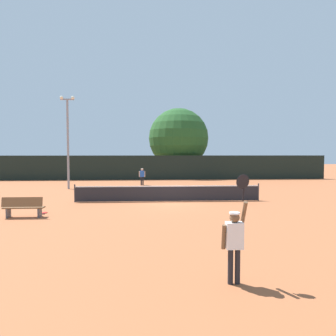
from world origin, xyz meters
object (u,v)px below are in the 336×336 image
object	(u,v)px
light_pole	(68,136)
tennis_ball	(139,199)
parked_car_near	(103,169)
spare_racket	(44,213)
parked_car_far	(205,169)
courtside_bench	(23,207)
parked_car_mid	(175,170)
player_serving	(235,236)
large_tree	(179,138)
player_receiving	(142,175)

from	to	relation	value
light_pole	tennis_ball	bearing A→B (deg)	-45.08
light_pole	parked_car_near	size ratio (longest dim) A/B	1.75
spare_racket	parked_car_near	size ratio (longest dim) A/B	0.12
spare_racket	parked_car_far	world-z (taller)	parked_car_far
tennis_ball	courtside_bench	xyz separation A→B (m)	(-5.04, -4.89, 0.45)
parked_car_mid	player_serving	bearing A→B (deg)	-93.73
large_tree	player_receiving	bearing A→B (deg)	-113.59
parked_car_mid	parked_car_far	distance (m)	4.33
tennis_ball	parked_car_mid	distance (m)	20.26
player_receiving	parked_car_far	xyz separation A→B (m)	(8.13, 12.58, -0.16)
parked_car_near	parked_car_far	xyz separation A→B (m)	(14.03, -1.69, 0.00)
parked_car_near	parked_car_mid	world-z (taller)	same
large_tree	parked_car_mid	size ratio (longest dim) A/B	2.01
player_serving	parked_car_near	size ratio (longest dim) A/B	0.57
spare_racket	parked_car_mid	world-z (taller)	parked_car_mid
player_serving	parked_car_far	xyz separation A→B (m)	(5.40, 33.30, -0.29)
large_tree	player_serving	bearing A→B (deg)	-92.89
player_receiving	light_pole	size ratio (longest dim) A/B	0.20
tennis_ball	parked_car_mid	world-z (taller)	parked_car_mid
parked_car_near	large_tree	bearing A→B (deg)	-28.39
player_serving	light_pole	size ratio (longest dim) A/B	0.32
player_serving	parked_car_near	distance (m)	36.04
light_pole	parked_car_mid	distance (m)	17.40
player_serving	courtside_bench	bearing A→B (deg)	136.67
player_receiving	courtside_bench	size ratio (longest dim) A/B	0.86
player_receiving	spare_racket	bearing A→B (deg)	70.72
spare_racket	courtside_bench	distance (m)	1.19
tennis_ball	courtside_bench	world-z (taller)	courtside_bench
spare_racket	courtside_bench	world-z (taller)	courtside_bench
tennis_ball	parked_car_near	bearing A→B (deg)	104.65
player_receiving	parked_car_mid	xyz separation A→B (m)	(4.00, 11.28, -0.16)
tennis_ball	light_pole	world-z (taller)	light_pole
light_pole	parked_car_far	bearing A→B (deg)	46.96
player_receiving	parked_car_mid	size ratio (longest dim) A/B	0.36
spare_racket	large_tree	distance (m)	24.40
large_tree	courtside_bench	bearing A→B (deg)	-111.65
courtside_bench	parked_car_near	world-z (taller)	parked_car_near
courtside_bench	light_pole	xyz separation A→B (m)	(-1.01, 10.95, 3.87)
spare_racket	courtside_bench	bearing A→B (deg)	-121.59
large_tree	parked_car_near	distance (m)	11.83
tennis_ball	parked_car_near	size ratio (longest dim) A/B	0.02
tennis_ball	parked_car_mid	xyz separation A→B (m)	(3.92, 19.87, 0.74)
player_serving	parked_car_near	world-z (taller)	player_serving
light_pole	parked_car_mid	xyz separation A→B (m)	(9.97, 13.80, -3.58)
player_serving	large_tree	size ratio (longest dim) A/B	0.29
courtside_bench	parked_car_mid	distance (m)	26.33
light_pole	parked_car_far	world-z (taller)	light_pole
player_serving	spare_racket	bearing A→B (deg)	130.96
player_receiving	courtside_bench	bearing A→B (deg)	69.78
player_serving	courtside_bench	size ratio (longest dim) A/B	1.37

